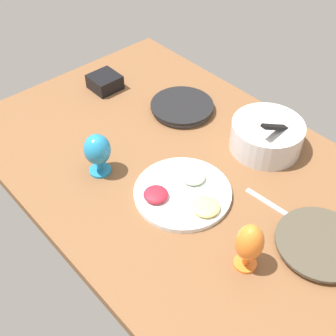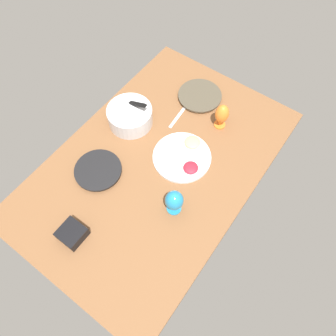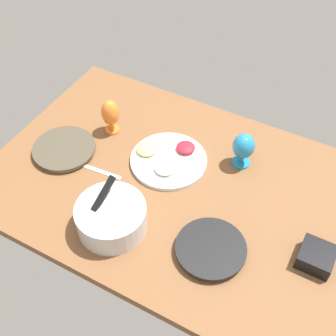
{
  "view_description": "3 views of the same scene",
  "coord_description": "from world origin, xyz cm",
  "px_view_note": "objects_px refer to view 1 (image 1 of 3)",
  "views": [
    {
      "loc": [
        81.91,
        -79.32,
        110.09
      ],
      "look_at": [
        1.0,
        -7.02,
        3.83
      ],
      "focal_mm": 47.0,
      "sensor_mm": 36.0,
      "label": 1
    },
    {
      "loc": [
        -70.4,
        -58.5,
        156.94
      ],
      "look_at": [
        -0.75,
        -8.07,
        3.83
      ],
      "focal_mm": 34.64,
      "sensor_mm": 36.0,
      "label": 2
    },
    {
      "loc": [
        -49.81,
        103.72,
        138.86
      ],
      "look_at": [
        7.81,
        -3.02,
        3.83
      ],
      "focal_mm": 46.91,
      "sensor_mm": 36.0,
      "label": 3
    }
  ],
  "objects_px": {
    "fruit_platter": "(183,193)",
    "hurricane_glass_orange": "(249,244)",
    "dinner_plate_left": "(182,107)",
    "square_bowl_black": "(105,81)",
    "dinner_plate_right": "(320,244)",
    "hurricane_glass_blue": "(97,151)",
    "mixing_bowl": "(267,135)"
  },
  "relations": [
    {
      "from": "hurricane_glass_blue",
      "to": "square_bowl_black",
      "type": "xyz_separation_m",
      "value": [
        -0.41,
        0.32,
        -0.06
      ]
    },
    {
      "from": "fruit_platter",
      "to": "hurricane_glass_blue",
      "type": "height_order",
      "value": "hurricane_glass_blue"
    },
    {
      "from": "mixing_bowl",
      "to": "dinner_plate_left",
      "type": "bearing_deg",
      "value": -168.68
    },
    {
      "from": "hurricane_glass_orange",
      "to": "hurricane_glass_blue",
      "type": "xyz_separation_m",
      "value": [
        -0.6,
        -0.09,
        -0.0
      ]
    },
    {
      "from": "mixing_bowl",
      "to": "fruit_platter",
      "type": "relative_size",
      "value": 0.8
    },
    {
      "from": "dinner_plate_left",
      "to": "square_bowl_black",
      "type": "relative_size",
      "value": 2.16
    },
    {
      "from": "dinner_plate_left",
      "to": "square_bowl_black",
      "type": "bearing_deg",
      "value": -157.78
    },
    {
      "from": "mixing_bowl",
      "to": "hurricane_glass_orange",
      "type": "xyz_separation_m",
      "value": [
        0.29,
        -0.45,
        0.04
      ]
    },
    {
      "from": "fruit_platter",
      "to": "dinner_plate_left",
      "type": "bearing_deg",
      "value": 137.41
    },
    {
      "from": "dinner_plate_left",
      "to": "hurricane_glass_orange",
      "type": "distance_m",
      "value": 0.77
    },
    {
      "from": "dinner_plate_left",
      "to": "hurricane_glass_orange",
      "type": "relative_size",
      "value": 1.52
    },
    {
      "from": "dinner_plate_left",
      "to": "mixing_bowl",
      "type": "relative_size",
      "value": 0.98
    },
    {
      "from": "dinner_plate_left",
      "to": "dinner_plate_right",
      "type": "relative_size",
      "value": 0.95
    },
    {
      "from": "dinner_plate_right",
      "to": "hurricane_glass_blue",
      "type": "distance_m",
      "value": 0.78
    },
    {
      "from": "fruit_platter",
      "to": "mixing_bowl",
      "type": "bearing_deg",
      "value": 86.4
    },
    {
      "from": "mixing_bowl",
      "to": "hurricane_glass_blue",
      "type": "bearing_deg",
      "value": -119.74
    },
    {
      "from": "mixing_bowl",
      "to": "fruit_platter",
      "type": "bearing_deg",
      "value": -93.6
    },
    {
      "from": "fruit_platter",
      "to": "square_bowl_black",
      "type": "height_order",
      "value": "square_bowl_black"
    },
    {
      "from": "dinner_plate_right",
      "to": "square_bowl_black",
      "type": "distance_m",
      "value": 1.12
    },
    {
      "from": "dinner_plate_right",
      "to": "hurricane_glass_blue",
      "type": "relative_size",
      "value": 1.7
    },
    {
      "from": "dinner_plate_left",
      "to": "mixing_bowl",
      "type": "bearing_deg",
      "value": 11.32
    },
    {
      "from": "fruit_platter",
      "to": "hurricane_glass_orange",
      "type": "xyz_separation_m",
      "value": [
        0.32,
        -0.05,
        0.09
      ]
    },
    {
      "from": "fruit_platter",
      "to": "hurricane_glass_blue",
      "type": "distance_m",
      "value": 0.32
    },
    {
      "from": "dinner_plate_left",
      "to": "hurricane_glass_orange",
      "type": "xyz_separation_m",
      "value": [
        0.67,
        -0.37,
        0.08
      ]
    },
    {
      "from": "fruit_platter",
      "to": "square_bowl_black",
      "type": "distance_m",
      "value": 0.72
    },
    {
      "from": "hurricane_glass_orange",
      "to": "square_bowl_black",
      "type": "distance_m",
      "value": 1.04
    },
    {
      "from": "fruit_platter",
      "to": "hurricane_glass_orange",
      "type": "bearing_deg",
      "value": -8.99
    },
    {
      "from": "mixing_bowl",
      "to": "fruit_platter",
      "type": "height_order",
      "value": "mixing_bowl"
    },
    {
      "from": "mixing_bowl",
      "to": "hurricane_glass_orange",
      "type": "relative_size",
      "value": 1.55
    },
    {
      "from": "dinner_plate_left",
      "to": "dinner_plate_right",
      "type": "xyz_separation_m",
      "value": [
        0.78,
        -0.16,
        -0.0
      ]
    },
    {
      "from": "fruit_platter",
      "to": "hurricane_glass_blue",
      "type": "xyz_separation_m",
      "value": [
        -0.28,
        -0.14,
        0.08
      ]
    },
    {
      "from": "dinner_plate_right",
      "to": "fruit_platter",
      "type": "distance_m",
      "value": 0.46
    }
  ]
}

